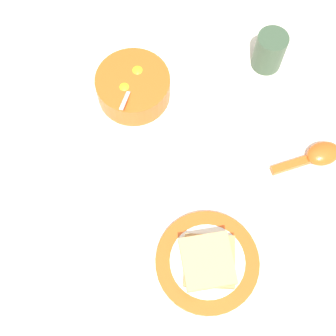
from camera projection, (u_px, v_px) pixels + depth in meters
ground_plane at (224, 151)px, 0.88m from camera, size 3.00×3.00×0.00m
egg_bowl at (133, 86)px, 0.90m from camera, size 0.14×0.15×0.08m
toast_plate at (207, 262)px, 0.80m from camera, size 0.18×0.18×0.01m
toast_sandwich at (208, 261)px, 0.78m from camera, size 0.12×0.12×0.03m
soup_spoon at (318, 155)px, 0.87m from camera, size 0.12×0.11×0.03m
drinking_cup at (269, 50)px, 0.92m from camera, size 0.06×0.06×0.08m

